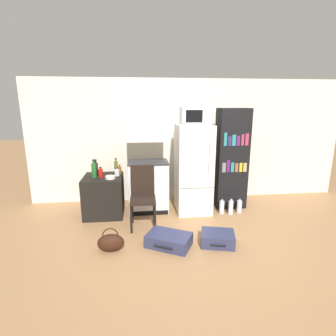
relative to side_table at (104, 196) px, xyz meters
name	(u,v)px	position (x,y,z in m)	size (l,w,h in m)	color
ground_plane	(201,245)	(1.48, -1.26, -0.35)	(24.00, 24.00, 0.00)	#A3754C
wall_back	(190,141)	(1.68, 0.74, 0.86)	(6.40, 0.10, 2.43)	silver
side_table	(104,196)	(0.00, 0.00, 0.00)	(0.67, 0.68, 0.71)	black
kitchen_hutch	(148,166)	(0.80, 0.10, 0.50)	(0.72, 0.49, 1.88)	white
refrigerator	(193,169)	(1.62, 0.01, 0.44)	(0.61, 0.68, 1.60)	white
microwave	(195,116)	(1.62, 0.01, 1.39)	(0.49, 0.36, 0.30)	silver
bookshelf	(231,159)	(2.37, 0.15, 0.58)	(0.57, 0.38, 1.87)	black
bottle_ketchup_red	(101,173)	(-0.03, -0.05, 0.43)	(0.08, 0.08, 0.18)	#AD1914
bottle_olive_oil	(116,167)	(0.22, 0.20, 0.47)	(0.07, 0.07, 0.28)	#566619
bottle_wine_dark	(96,169)	(-0.12, 0.10, 0.48)	(0.07, 0.07, 0.29)	black
bottle_clear_short	(117,172)	(0.25, 0.02, 0.42)	(0.09, 0.09, 0.15)	silver
bottle_amber_beer	(120,170)	(0.29, 0.14, 0.43)	(0.06, 0.06, 0.17)	brown
bottle_green_tall	(94,170)	(-0.13, -0.04, 0.49)	(0.09, 0.09, 0.32)	#1E6028
bowl	(110,177)	(0.15, -0.16, 0.38)	(0.17, 0.17, 0.05)	silver
chair	(143,191)	(0.69, -0.51, 0.23)	(0.41, 0.41, 0.99)	black
suitcase_large_flat	(218,238)	(1.73, -1.25, -0.26)	(0.53, 0.45, 0.18)	navy
suitcase_small_flat	(169,240)	(1.03, -1.22, -0.27)	(0.70, 0.62, 0.18)	navy
handbag	(111,242)	(0.24, -1.26, -0.23)	(0.36, 0.20, 0.33)	#33190F
water_bottle_front	(222,207)	(2.12, -0.19, -0.23)	(0.09, 0.09, 0.30)	silver
water_bottle_middle	(239,206)	(2.45, -0.19, -0.23)	(0.09, 0.09, 0.29)	silver
water_bottle_back	(231,207)	(2.27, -0.24, -0.22)	(0.08, 0.08, 0.32)	silver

